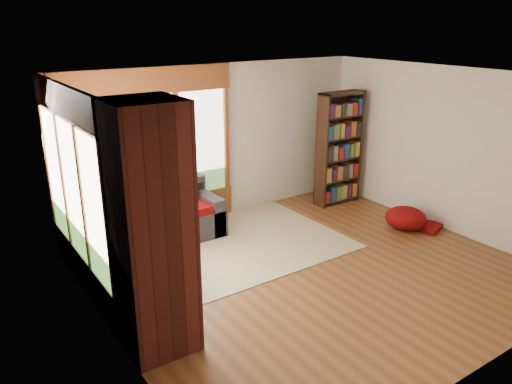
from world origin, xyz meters
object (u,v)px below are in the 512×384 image
sectional_sofa (128,241)px  pouf (406,217)px  dog_tan (151,205)px  brick_chimney (151,232)px  area_rug (223,244)px  dog_brindle (153,224)px  bookshelf (339,149)px

sectional_sofa → pouf: sectional_sofa is taller
sectional_sofa → dog_tan: size_ratio=1.99×
brick_chimney → area_rug: (1.82, 1.75, -1.29)m
pouf → dog_brindle: size_ratio=0.70×
area_rug → pouf: size_ratio=5.27×
dog_tan → dog_brindle: bearing=-164.8°
dog_brindle → pouf: bearing=-86.1°
sectional_sofa → area_rug: 1.44m
pouf → dog_brindle: bearing=169.6°
area_rug → dog_tan: 1.33m
bookshelf → pouf: size_ratio=3.11×
area_rug → sectional_sofa: bearing=167.8°
sectional_sofa → pouf: size_ratio=3.32×
dog_brindle → brick_chimney: bearing=171.8°
dog_tan → sectional_sofa: bearing=109.0°
area_rug → dog_brindle: 1.53m
brick_chimney → dog_tan: size_ratio=2.35×
sectional_sofa → bookshelf: bookshelf is taller
brick_chimney → pouf: brick_chimney is taller
bookshelf → dog_tan: size_ratio=1.86×
bookshelf → dog_tan: bookshelf is taller
sectional_sofa → dog_tan: dog_tan is taller
brick_chimney → bookshelf: brick_chimney is taller
dog_brindle → area_rug: bearing=-58.0°
brick_chimney → dog_tan: bearing=68.3°
area_rug → brick_chimney: bearing=-136.1°
brick_chimney → bookshelf: size_ratio=1.26×
sectional_sofa → bookshelf: size_ratio=1.07×
sectional_sofa → pouf: 4.42m
sectional_sofa → dog_tan: (0.33, -0.10, 0.51)m
dog_tan → dog_brindle: size_ratio=1.18×
sectional_sofa → bookshelf: 4.16m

